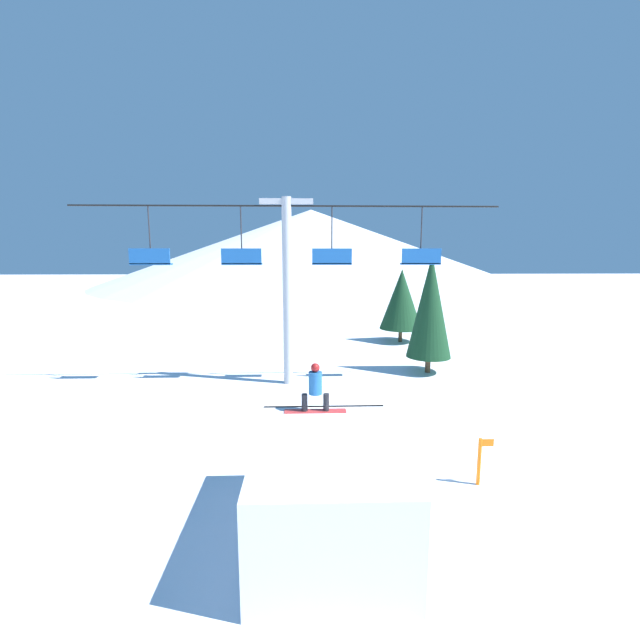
{
  "coord_description": "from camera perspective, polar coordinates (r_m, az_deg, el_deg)",
  "views": [
    {
      "loc": [
        -0.97,
        -8.4,
        6.2
      ],
      "look_at": [
        -0.53,
        5.31,
        3.99
      ],
      "focal_mm": 24.0,
      "sensor_mm": 36.0,
      "label": 1
    }
  ],
  "objects": [
    {
      "name": "snowboarder",
      "position": [
        10.84,
        -0.63,
        -9.08
      ],
      "size": [
        1.56,
        0.34,
        1.26
      ],
      "color": "#B22D2D",
      "rests_on": "snow_ramp"
    },
    {
      "name": "chairlift",
      "position": [
        19.73,
        -4.39,
        5.98
      ],
      "size": [
        19.24,
        0.44,
        8.61
      ],
      "color": "#B2B2B7",
      "rests_on": "ground_plane"
    },
    {
      "name": "pine_tree_far",
      "position": [
        29.79,
        10.79,
        2.76
      ],
      "size": [
        2.9,
        2.9,
        5.04
      ],
      "color": "#4C3823",
      "rests_on": "ground_plane"
    },
    {
      "name": "pine_tree_near",
      "position": [
        22.36,
        14.48,
        1.81
      ],
      "size": [
        2.27,
        2.27,
        6.11
      ],
      "color": "#4C3823",
      "rests_on": "ground_plane"
    },
    {
      "name": "mountain_ridge",
      "position": [
        85.12,
        -1.21,
        9.73
      ],
      "size": [
        79.61,
        79.61,
        14.2
      ],
      "color": "silver",
      "rests_on": "ground_plane"
    },
    {
      "name": "ground_plane",
      "position": [
        10.49,
        4.3,
        -27.13
      ],
      "size": [
        220.0,
        220.0,
        0.0
      ],
      "primitive_type": "plane",
      "color": "white"
    },
    {
      "name": "snow_ramp",
      "position": [
        9.94,
        1.04,
        -21.77
      ],
      "size": [
        3.14,
        4.41,
        2.19
      ],
      "color": "white",
      "rests_on": "ground_plane"
    },
    {
      "name": "trail_marker",
      "position": [
        12.72,
        20.55,
        -17.06
      ],
      "size": [
        0.41,
        0.1,
        1.31
      ],
      "color": "orange",
      "rests_on": "ground_plane"
    }
  ]
}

